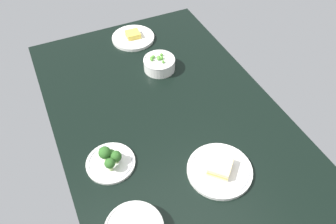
# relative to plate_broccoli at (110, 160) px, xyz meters

# --- Properties ---
(dining_table) EXTENTS (1.38, 0.87, 0.04)m
(dining_table) POSITION_rel_plate_broccoli_xyz_m (-0.13, 0.28, -0.04)
(dining_table) COLOR black
(dining_table) RESTS_ON ground
(plate_broccoli) EXTENTS (0.17, 0.17, 0.08)m
(plate_broccoli) POSITION_rel_plate_broccoli_xyz_m (0.00, 0.00, 0.00)
(plate_broccoli) COLOR white
(plate_broccoli) RESTS_ON dining_table
(plate_cheese) EXTENTS (0.21, 0.21, 0.04)m
(plate_cheese) POSITION_rel_plate_broccoli_xyz_m (-0.67, 0.33, -0.01)
(plate_cheese) COLOR white
(plate_cheese) RESTS_ON dining_table
(plate_sandwich) EXTENTS (0.22, 0.22, 0.05)m
(plate_sandwich) POSITION_rel_plate_broccoli_xyz_m (0.18, 0.33, -0.01)
(plate_sandwich) COLOR white
(plate_sandwich) RESTS_ON dining_table
(bowl_peas) EXTENTS (0.14, 0.14, 0.07)m
(bowl_peas) POSITION_rel_plate_broccoli_xyz_m (-0.40, 0.36, 0.01)
(bowl_peas) COLOR white
(bowl_peas) RESTS_ON dining_table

